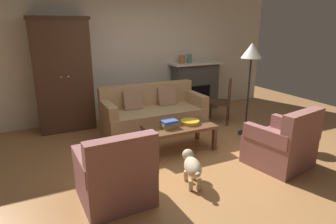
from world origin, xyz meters
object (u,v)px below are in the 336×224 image
Objects in this scene: mantel_vase_jade at (190,59)px; armchair_near_right at (282,145)px; floor_lamp at (251,56)px; dog at (192,166)px; fireplace at (195,86)px; mantel_vase_terracotta at (182,59)px; armchair_near_left at (116,177)px; coffee_table at (179,129)px; couch at (153,114)px; side_chair_wooden at (224,98)px; armoire at (63,75)px; fruit_bowl at (190,122)px; book_stack at (169,124)px.

armchair_near_right is at bearing -94.47° from mantel_vase_jade.
floor_lamp is 2.41m from dog.
mantel_vase_terracotta reaches higher than fireplace.
armchair_near_left is 0.53× the size of floor_lamp.
coffee_table is 1.06m from dog.
side_chair_wooden is at bearing -7.83° from couch.
couch is at bearing -30.00° from armoire.
armchair_near_left is (-2.41, -2.87, -0.89)m from mantel_vase_terracotta.
dog is (-1.80, -1.08, -1.19)m from floor_lamp.
coffee_table is at bearing 35.63° from armchair_near_left.
fireplace is 1.15× the size of coffee_table.
side_chair_wooden is (0.42, 1.95, 0.20)m from armchair_near_right.
fruit_bowl is 0.33× the size of side_chair_wooden.
mantel_vase_jade is at bearing 56.09° from coffee_table.
armoire is 1.84m from couch.
mantel_vase_terracotta is at bearing 65.09° from fruit_bowl.
book_stack is (1.29, -1.89, -0.57)m from armoire.
mantel_vase_jade is (1.48, 1.95, 0.74)m from book_stack.
book_stack is at bearing -176.35° from floor_lamp.
fruit_bowl is at bearing 127.40° from armchair_near_right.
fireplace is 0.67m from mantel_vase_jade.
side_chair_wooden is at bearing -80.87° from mantel_vase_jade.
fireplace is 1.40× the size of side_chair_wooden.
fireplace reaches higher than fruit_bowl.
armchair_near_right is (-0.42, -3.07, -0.25)m from fireplace.
armoire is at bearing 160.42° from side_chair_wooden.
fireplace is at bearing 52.82° from coffee_table.
fruit_bowl is 1.52m from side_chair_wooden.
book_stack is (-0.19, -0.03, 0.12)m from coffee_table.
fruit_bowl is 1.79m from armchair_near_left.
fireplace is 2.99m from armoire.
fireplace is 6.40× the size of mantel_vase_jade.
fruit_bowl is (1.67, -1.87, -0.61)m from armoire.
fruit_bowl is at bearing 2.77° from book_stack.
fireplace is 1.13m from side_chair_wooden.
armchair_near_right is (1.07, -2.15, -0.00)m from couch.
armchair_near_right is at bearing -97.76° from fireplace.
mantel_vase_jade is (-0.18, -0.02, 0.65)m from fireplace.
fireplace is at bearing 1.51° from armoire.
mantel_vase_jade is 0.22× the size of armchair_near_right.
dog is at bearing -119.37° from mantel_vase_jade.
armoire is 2.34× the size of side_chair_wooden.
dog is (-1.44, -2.92, -0.96)m from mantel_vase_terracotta.
book_stack is at bearing -153.13° from side_chair_wooden.
fruit_bowl is 1.15m from dog.
floor_lamp is (1.46, -0.94, 1.12)m from couch.
book_stack is 0.29× the size of armchair_near_left.
fireplace is at bearing 56.78° from fruit_bowl.
dog is at bearing -149.07° from floor_lamp.
fruit_bowl is 2.26m from mantel_vase_terracotta.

